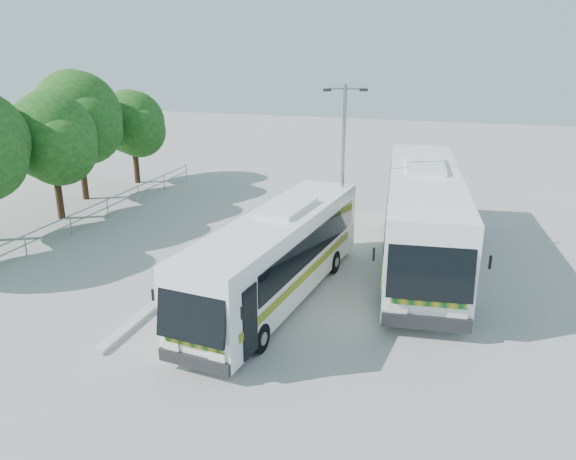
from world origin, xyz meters
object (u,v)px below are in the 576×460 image
(tree_far_c, at_px, (52,137))
(coach_adjacent, at_px, (423,215))
(tree_far_d, at_px, (78,116))
(coach_main, at_px, (277,255))
(tree_far_e, at_px, (134,123))
(lamppost, at_px, (343,165))

(tree_far_c, height_order, coach_adjacent, tree_far_c)
(tree_far_d, height_order, coach_main, tree_far_d)
(tree_far_d, relative_size, coach_main, 0.65)
(coach_main, height_order, coach_adjacent, coach_adjacent)
(tree_far_c, xyz_separation_m, coach_main, (13.70, -5.90, -2.57))
(tree_far_c, bearing_deg, tree_far_e, 93.54)
(tree_far_c, distance_m, tree_far_d, 3.93)
(tree_far_c, bearing_deg, tree_far_d, 107.83)
(tree_far_e, height_order, coach_main, tree_far_e)
(tree_far_d, xyz_separation_m, coach_main, (14.89, -9.60, -3.13))
(tree_far_d, bearing_deg, tree_far_e, 81.37)
(tree_far_c, distance_m, lamppost, 15.01)
(tree_far_e, distance_m, lamppost, 18.04)
(tree_far_d, bearing_deg, tree_far_c, -72.17)
(coach_adjacent, bearing_deg, tree_far_e, 148.53)
(coach_main, bearing_deg, lamppost, 81.79)
(tree_far_d, distance_m, coach_main, 17.99)
(tree_far_e, distance_m, coach_main, 20.13)
(tree_far_d, height_order, lamppost, tree_far_d)
(tree_far_d, distance_m, coach_adjacent, 20.15)
(tree_far_c, xyz_separation_m, tree_far_d, (-1.19, 3.70, 0.56))
(tree_far_d, bearing_deg, coach_adjacent, -12.84)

